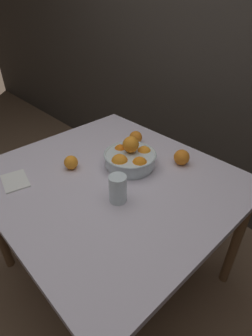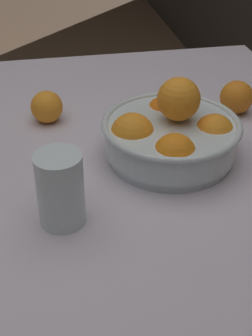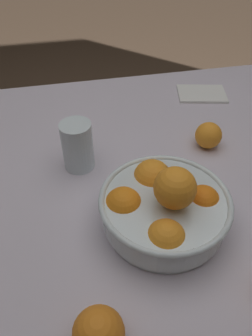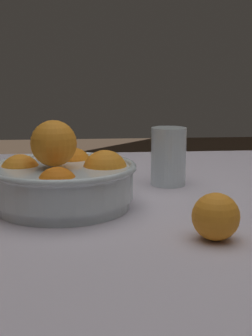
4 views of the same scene
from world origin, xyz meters
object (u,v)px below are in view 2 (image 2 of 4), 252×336
Objects in this scene: orange_loose_near_bowl at (237,97)px; orange_loose_front at (47,107)px; juice_glass at (61,193)px; fruit_bowl at (171,135)px.

orange_loose_near_bowl reaches higher than orange_loose_front.
orange_loose_near_bowl is at bearing 85.24° from orange_loose_front.
juice_glass is at bearing -53.45° from orange_loose_near_bowl.
orange_loose_front is (-0.03, -0.41, -0.00)m from orange_loose_near_bowl.
orange_loose_near_bowl is at bearing 129.05° from fruit_bowl.
fruit_bowl is 0.26m from juice_glass.
fruit_bowl is 0.25m from orange_loose_near_bowl.
orange_loose_front is at bearing -178.59° from juice_glass.
orange_loose_front is at bearing -130.76° from fruit_bowl.
juice_glass is at bearing 1.41° from orange_loose_front.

